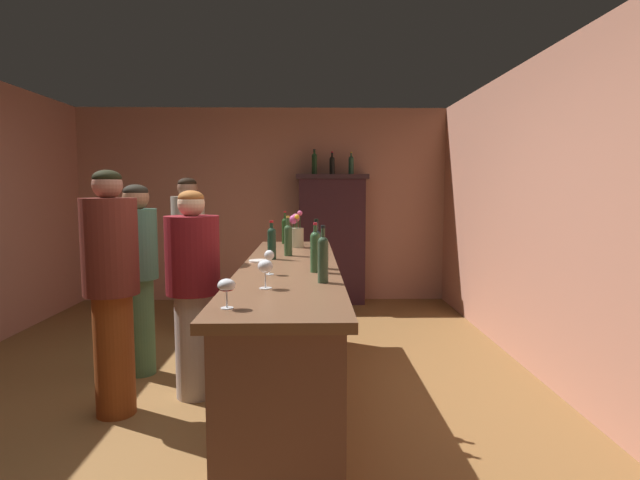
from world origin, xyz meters
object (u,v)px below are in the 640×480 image
wine_bottle_malbec (285,230)px  bar_counter (290,333)px  cheese_plate (259,261)px  display_bottle_left (314,163)px  display_cabinet (332,237)px  patron_in_grey (138,269)px  wine_glass_mid (227,287)px  wine_bottle_rose (315,250)px  patron_tall (189,249)px  wine_bottle_merlot (272,241)px  patron_in_navy (111,283)px  patron_redhead (193,287)px  wine_bottle_riesling (288,238)px  wine_glass_rear (265,267)px  wine_glass_front (269,256)px  wine_bottle_pinot (323,257)px  flower_arrangement (296,232)px  wine_bottle_chardonnay (316,247)px  display_bottle_center (351,164)px  display_bottle_midleft (332,164)px

wine_bottle_malbec → bar_counter: bearing=-85.9°
cheese_plate → display_bottle_left: bearing=81.7°
display_cabinet → patron_in_grey: size_ratio=1.10×
wine_glass_mid → wine_bottle_rose: bearing=67.5°
bar_counter → patron_tall: size_ratio=1.91×
wine_bottle_merlot → patron_in_navy: patron_in_navy is taller
wine_bottle_malbec → patron_redhead: (-0.61, -1.28, -0.31)m
wine_bottle_rose → wine_bottle_merlot: bearing=118.0°
wine_bottle_riesling → wine_glass_rear: 1.34m
bar_counter → wine_glass_front: (-0.11, -0.41, 0.61)m
wine_bottle_pinot → flower_arrangement: size_ratio=0.97×
wine_bottle_rose → wine_bottle_riesling: size_ratio=1.00×
display_cabinet → wine_bottle_chardonnay: size_ratio=5.17×
wine_bottle_merlot → patron_in_navy: 1.16m
display_cabinet → patron_tall: bearing=-135.8°
display_bottle_left → wine_bottle_malbec: bearing=-99.7°
bar_counter → display_bottle_left: 3.43m
wine_bottle_malbec → display_bottle_center: (0.79, 1.77, 0.72)m
display_cabinet → patron_tall: 2.15m
display_bottle_center → wine_bottle_rose: bearing=-98.4°
bar_counter → patron_tall: patron_tall is taller
wine_bottle_pinot → patron_in_navy: (-1.39, 0.49, -0.24)m
wine_bottle_malbec → patron_in_grey: bearing=-144.7°
wine_bottle_malbec → patron_in_grey: (-1.15, -0.82, -0.26)m
bar_counter → patron_tall: bearing=123.9°
display_bottle_center → wine_bottle_merlot: bearing=-106.3°
display_bottle_left → patron_in_grey: size_ratio=0.21×
display_bottle_midleft → wine_bottle_merlot: bearing=-101.6°
wine_bottle_riesling → wine_glass_front: bearing=-95.1°
patron_tall → patron_in_navy: patron_in_navy is taller
display_cabinet → wine_bottle_pinot: display_cabinet is taller
wine_bottle_rose → flower_arrangement: 1.41m
display_cabinet → wine_bottle_riesling: display_cabinet is taller
wine_glass_rear → patron_in_navy: (-1.08, 0.66, -0.20)m
wine_glass_mid → display_bottle_center: bearing=78.3°
display_cabinet → wine_glass_front: size_ratio=11.12×
wine_bottle_malbec → display_bottle_left: (0.30, 1.77, 0.74)m
wine_glass_front → display_bottle_left: 3.64m
bar_counter → wine_glass_rear: (-0.10, -0.86, 0.61)m
wine_bottle_riesling → patron_in_grey: bearing=176.7°
patron_in_navy → patron_tall: bearing=58.1°
flower_arrangement → wine_bottle_rose: bearing=-83.6°
wine_glass_rear → wine_glass_mid: bearing=-106.4°
display_bottle_midleft → patron_redhead: 3.41m
patron_in_grey → wine_glass_front: bearing=-21.1°
wine_bottle_riesling → wine_glass_front: 0.90m
display_cabinet → flower_arrangement: 2.12m
display_bottle_midleft → patron_in_grey: size_ratio=0.19×
wine_bottle_rose → wine_bottle_riesling: same height
wine_glass_front → patron_in_grey: 1.51m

